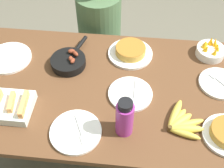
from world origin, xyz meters
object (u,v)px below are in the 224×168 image
object	(u,v)px
empty_plate_near_front	(76,132)
frittata_plate_center	(130,51)
skillet	(69,61)
empty_plate_mid_edge	(9,58)
person_figure	(100,46)
banana_bunch	(181,123)
empty_plate_far_right	(220,83)
empty_plate_far_left	(130,94)
fruit_bowl_mango	(210,50)
water_bottle	(125,118)
melon_tray	(5,106)

from	to	relation	value
empty_plate_near_front	frittata_plate_center	bearing A→B (deg)	68.42
skillet	empty_plate_mid_edge	bearing A→B (deg)	105.53
person_figure	banana_bunch	bearing A→B (deg)	-58.69
empty_plate_far_right	banana_bunch	bearing A→B (deg)	-128.63
empty_plate_far_left	fruit_bowl_mango	bearing A→B (deg)	38.32
banana_bunch	empty_plate_far_left	distance (m)	0.30
banana_bunch	frittata_plate_center	world-z (taller)	frittata_plate_center
skillet	empty_plate_far_right	world-z (taller)	skillet
frittata_plate_center	empty_plate_mid_edge	distance (m)	0.73
skillet	frittata_plate_center	distance (m)	0.37
empty_plate_far_right	fruit_bowl_mango	distance (m)	0.24
frittata_plate_center	water_bottle	distance (m)	0.54
melon_tray	empty_plate_near_front	xyz separation A→B (m)	(0.38, -0.10, -0.02)
empty_plate_far_right	person_figure	distance (m)	0.97
melon_tray	person_figure	bearing A→B (deg)	66.83
empty_plate_far_left	water_bottle	xyz separation A→B (m)	(-0.02, -0.22, 0.10)
banana_bunch	melon_tray	world-z (taller)	melon_tray
empty_plate_near_front	person_figure	world-z (taller)	person_figure
fruit_bowl_mango	water_bottle	xyz separation A→B (m)	(-0.47, -0.58, 0.07)
melon_tray	skillet	size ratio (longest dim) A/B	0.84
skillet	empty_plate_far_left	bearing A→B (deg)	-100.27
banana_bunch	person_figure	world-z (taller)	person_figure
skillet	empty_plate_far_right	size ratio (longest dim) A/B	1.40
empty_plate_near_front	empty_plate_far_right	distance (m)	0.82
empty_plate_near_front	fruit_bowl_mango	xyz separation A→B (m)	(0.70, 0.62, 0.03)
banana_bunch	empty_plate_far_right	world-z (taller)	banana_bunch
banana_bunch	water_bottle	size ratio (longest dim) A/B	1.09
melon_tray	fruit_bowl_mango	world-z (taller)	fruit_bowl_mango
empty_plate_mid_edge	skillet	bearing A→B (deg)	-1.47
skillet	empty_plate_far_right	distance (m)	0.85
skillet	fruit_bowl_mango	bearing A→B (deg)	-61.33
skillet	frittata_plate_center	xyz separation A→B (m)	(0.35, 0.12, -0.00)
frittata_plate_center	empty_plate_far_right	distance (m)	0.54
melon_tray	empty_plate_far_left	world-z (taller)	melon_tray
melon_tray	empty_plate_near_front	size ratio (longest dim) A/B	1.08
skillet	frittata_plate_center	size ratio (longest dim) A/B	1.20
frittata_plate_center	empty_plate_mid_edge	world-z (taller)	frittata_plate_center
person_figure	empty_plate_near_front	bearing A→B (deg)	-89.04
banana_bunch	empty_plate_mid_edge	world-z (taller)	banana_bunch
empty_plate_far_right	fruit_bowl_mango	world-z (taller)	fruit_bowl_mango
melon_tray	empty_plate_far_right	distance (m)	1.14
empty_plate_far_left	person_figure	distance (m)	0.78
melon_tray	empty_plate_near_front	world-z (taller)	melon_tray
melon_tray	water_bottle	world-z (taller)	water_bottle
empty_plate_far_left	empty_plate_mid_edge	bearing A→B (deg)	164.90
fruit_bowl_mango	person_figure	world-z (taller)	person_figure
banana_bunch	water_bottle	bearing A→B (deg)	-168.39
empty_plate_far_left	empty_plate_far_right	bearing A→B (deg)	14.35
empty_plate_far_right	water_bottle	bearing A→B (deg)	-145.59
empty_plate_far_right	water_bottle	distance (m)	0.61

